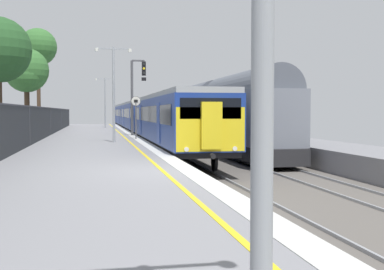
# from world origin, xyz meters

# --- Properties ---
(ground) EXTENTS (17.40, 110.00, 1.21)m
(ground) POSITION_xyz_m (2.64, 0.00, -0.61)
(ground) COLOR gray
(commuter_train_at_platform) EXTENTS (2.83, 58.98, 3.81)m
(commuter_train_at_platform) POSITION_xyz_m (2.10, 33.65, 1.27)
(commuter_train_at_platform) COLOR navy
(commuter_train_at_platform) RESTS_ON ground
(freight_train_adjacent_track) EXTENTS (2.60, 50.64, 4.87)m
(freight_train_adjacent_track) POSITION_xyz_m (6.10, 32.04, 1.66)
(freight_train_adjacent_track) COLOR #232326
(freight_train_adjacent_track) RESTS_ON ground
(signal_gantry) EXTENTS (1.10, 0.24, 5.39)m
(signal_gantry) POSITION_xyz_m (0.61, 21.50, 3.35)
(signal_gantry) COLOR #47474C
(signal_gantry) RESTS_ON ground
(speed_limit_sign) EXTENTS (0.59, 0.08, 2.65)m
(speed_limit_sign) POSITION_xyz_m (0.25, 16.87, 1.69)
(speed_limit_sign) COLOR #59595B
(speed_limit_sign) RESTS_ON ground
(platform_lamp_mid) EXTENTS (2.00, 0.20, 5.27)m
(platform_lamp_mid) POSITION_xyz_m (-1.22, 13.70, 3.13)
(platform_lamp_mid) COLOR #93999E
(platform_lamp_mid) RESTS_ON ground
(platform_lamp_far) EXTENTS (2.00, 0.20, 5.22)m
(platform_lamp_far) POSITION_xyz_m (-1.22, 38.41, 3.11)
(platform_lamp_far) COLOR #93999E
(platform_lamp_far) RESTS_ON ground
(background_tree_centre) EXTENTS (2.82, 2.82, 8.02)m
(background_tree_centre) POSITION_xyz_m (-6.41, 25.29, 6.46)
(background_tree_centre) COLOR #473323
(background_tree_centre) RESTS_ON ground
(background_tree_right) EXTENTS (2.97, 2.97, 5.97)m
(background_tree_right) POSITION_xyz_m (-6.75, 20.85, 4.34)
(background_tree_right) COLOR #473323
(background_tree_right) RESTS_ON ground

